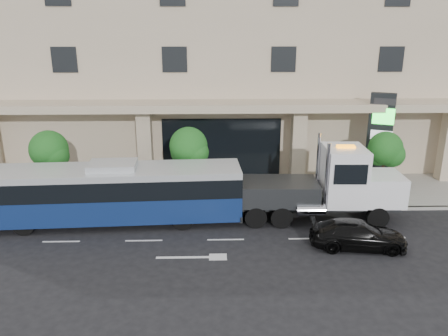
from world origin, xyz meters
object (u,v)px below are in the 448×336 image
Objects in this scene: city_bus at (115,192)px; black_sedan at (358,235)px; tow_truck at (326,187)px; signage_pylon at (379,140)px.

black_sedan is (11.95, -3.11, -1.05)m from city_bus.
black_sedan is at bearing -74.11° from tow_truck.
city_bus is at bearing -137.63° from signage_pylon.
tow_truck is 2.23× the size of black_sedan.
black_sedan is at bearing -90.03° from signage_pylon.
tow_truck is at bearing 20.22° from black_sedan.
signage_pylon is (15.68, 5.04, 1.49)m from city_bus.
city_bus is 2.22× the size of signage_pylon.
signage_pylon is (3.73, 8.15, 2.54)m from black_sedan.
black_sedan is 0.75× the size of signage_pylon.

